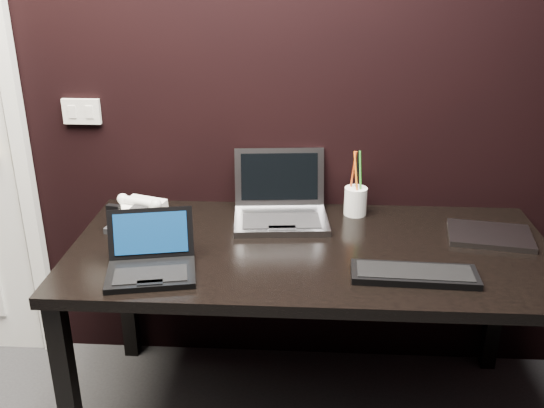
# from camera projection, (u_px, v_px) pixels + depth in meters

# --- Properties ---
(wall_back) EXTENTS (4.00, 0.00, 4.00)m
(wall_back) POSITION_uv_depth(u_px,v_px,m) (236.00, 67.00, 2.31)
(wall_back) COLOR black
(wall_back) RESTS_ON ground
(wall_switch) EXTENTS (0.15, 0.02, 0.10)m
(wall_switch) POSITION_uv_depth(u_px,v_px,m) (82.00, 111.00, 2.40)
(wall_switch) COLOR silver
(wall_switch) RESTS_ON wall_back
(desk) EXTENTS (1.70, 0.80, 0.74)m
(desk) POSITION_uv_depth(u_px,v_px,m) (311.00, 266.00, 2.17)
(desk) COLOR black
(desk) RESTS_ON ground
(netbook) EXTENTS (0.32, 0.30, 0.18)m
(netbook) POSITION_uv_depth(u_px,v_px,m) (151.00, 262.00, 1.96)
(netbook) COLOR black
(netbook) RESTS_ON desk
(silver_laptop) EXTENTS (0.38, 0.35, 0.25)m
(silver_laptop) POSITION_uv_depth(u_px,v_px,m) (281.00, 208.00, 2.35)
(silver_laptop) COLOR gray
(silver_laptop) RESTS_ON desk
(ext_keyboard) EXTENTS (0.41, 0.15, 0.03)m
(ext_keyboard) POSITION_uv_depth(u_px,v_px,m) (414.00, 274.00, 1.93)
(ext_keyboard) COLOR black
(ext_keyboard) RESTS_ON desk
(closed_laptop) EXTENTS (0.32, 0.25, 0.02)m
(closed_laptop) POSITION_uv_depth(u_px,v_px,m) (490.00, 235.00, 2.21)
(closed_laptop) COLOR gray
(closed_laptop) RESTS_ON desk
(desk_phone) EXTENTS (0.20, 0.19, 0.10)m
(desk_phone) POSITION_uv_depth(u_px,v_px,m) (141.00, 209.00, 2.37)
(desk_phone) COLOR white
(desk_phone) RESTS_ON desk
(mobile_phone) EXTENTS (0.07, 0.06, 0.10)m
(mobile_phone) POSITION_uv_depth(u_px,v_px,m) (114.00, 222.00, 2.25)
(mobile_phone) COLOR black
(mobile_phone) RESTS_ON desk
(pen_cup) EXTENTS (0.10, 0.10, 0.26)m
(pen_cup) POSITION_uv_depth(u_px,v_px,m) (356.00, 200.00, 2.39)
(pen_cup) COLOR white
(pen_cup) RESTS_ON desk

